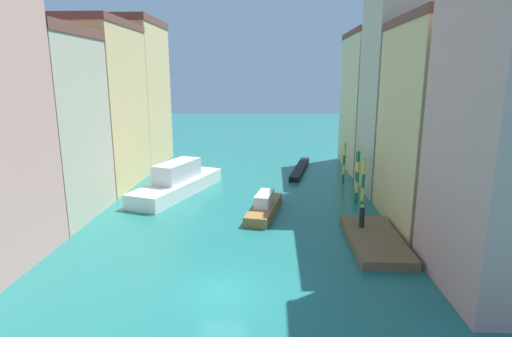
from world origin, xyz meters
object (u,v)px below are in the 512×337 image
(mooring_pole_0, at_px, (363,185))
(mooring_pole_1, at_px, (358,175))
(waterfront_dock, at_px, (375,240))
(vaporetto_white, at_px, (178,182))
(gondola_black, at_px, (300,169))
(mooring_pole_3, at_px, (344,163))
(mooring_pole_2, at_px, (357,173))
(motorboat_0, at_px, (264,206))
(person_on_dock, at_px, (362,217))

(mooring_pole_0, relative_size, mooring_pole_1, 0.97)
(waterfront_dock, xyz_separation_m, vaporetto_white, (-15.51, 11.19, 0.79))
(vaporetto_white, height_order, gondola_black, vaporetto_white)
(mooring_pole_1, distance_m, mooring_pole_3, 6.40)
(mooring_pole_2, distance_m, gondola_black, 11.38)
(waterfront_dock, bearing_deg, mooring_pole_2, 85.43)
(mooring_pole_1, height_order, motorboat_0, mooring_pole_1)
(gondola_black, height_order, motorboat_0, motorboat_0)
(mooring_pole_0, bearing_deg, waterfront_dock, -93.82)
(mooring_pole_0, bearing_deg, gondola_black, 104.59)
(mooring_pole_3, xyz_separation_m, motorboat_0, (-7.85, -9.63, -1.55))
(mooring_pole_1, distance_m, mooring_pole_2, 1.63)
(mooring_pole_2, bearing_deg, waterfront_dock, -94.57)
(mooring_pole_2, bearing_deg, mooring_pole_3, 93.91)
(vaporetto_white, xyz_separation_m, motorboat_0, (8.18, -5.41, -0.48))
(motorboat_0, bearing_deg, mooring_pole_0, 1.22)
(person_on_dock, distance_m, gondola_black, 19.62)
(mooring_pole_2, height_order, gondola_black, mooring_pole_2)
(mooring_pole_3, bearing_deg, mooring_pole_1, -89.39)
(waterfront_dock, distance_m, mooring_pole_3, 15.53)
(waterfront_dock, bearing_deg, vaporetto_white, 144.19)
(mooring_pole_1, height_order, mooring_pole_3, mooring_pole_1)
(mooring_pole_2, height_order, motorboat_0, mooring_pole_2)
(mooring_pole_0, height_order, motorboat_0, mooring_pole_0)
(person_on_dock, xyz_separation_m, mooring_pole_2, (1.40, 9.05, 0.93))
(person_on_dock, bearing_deg, mooring_pole_2, 81.21)
(mooring_pole_0, bearing_deg, motorboat_0, -178.78)
(mooring_pole_0, height_order, mooring_pole_1, mooring_pole_1)
(mooring_pole_1, relative_size, vaporetto_white, 0.39)
(motorboat_0, bearing_deg, gondola_black, 75.84)
(mooring_pole_0, relative_size, motorboat_0, 0.65)
(waterfront_dock, relative_size, mooring_pole_3, 1.88)
(waterfront_dock, bearing_deg, gondola_black, 99.50)
(vaporetto_white, bearing_deg, mooring_pole_2, -2.02)
(waterfront_dock, relative_size, mooring_pole_0, 1.71)
(mooring_pole_1, xyz_separation_m, gondola_black, (-4.09, 11.92, -2.16))
(person_on_dock, xyz_separation_m, mooring_pole_3, (1.07, 13.85, 0.82))
(mooring_pole_2, relative_size, mooring_pole_3, 1.05)
(mooring_pole_0, height_order, gondola_black, mooring_pole_0)
(person_on_dock, bearing_deg, motorboat_0, 148.09)
(gondola_black, distance_m, motorboat_0, 15.63)
(mooring_pole_3, xyz_separation_m, vaporetto_white, (-16.03, -4.22, -1.06))
(person_on_dock, height_order, mooring_pole_1, mooring_pole_1)
(mooring_pole_1, relative_size, mooring_pole_3, 1.14)
(waterfront_dock, distance_m, motorboat_0, 9.34)
(gondola_black, bearing_deg, mooring_pole_3, -53.92)
(mooring_pole_1, bearing_deg, vaporetto_white, 172.31)
(person_on_dock, xyz_separation_m, motorboat_0, (-6.78, 4.22, -0.73))
(person_on_dock, distance_m, motorboat_0, 8.02)
(mooring_pole_1, distance_m, motorboat_0, 8.75)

